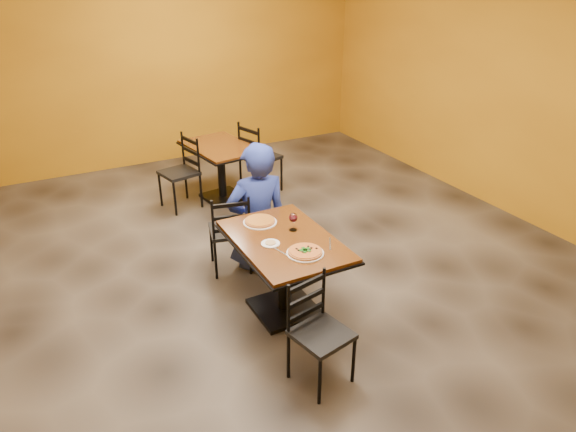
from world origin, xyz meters
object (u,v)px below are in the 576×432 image
pizza_main (305,251)px  pizza_far (260,221)px  plate_far (260,222)px  plate_main (305,253)px  chair_second_left (179,173)px  table_main (284,258)px  chair_main_far (230,231)px  chair_main_near (322,335)px  side_plate (271,244)px  table_second (221,160)px  chair_second_right (261,157)px  diner (257,206)px  wine_glass (293,221)px

pizza_main → pizza_far: bearing=97.6°
plate_far → plate_main: bearing=-82.4°
pizza_main → chair_second_left: bearing=93.6°
table_main → chair_second_left: chair_second_left is taller
chair_main_far → plate_main: size_ratio=2.80×
table_main → chair_main_near: chair_main_near is taller
pizza_main → pizza_far: same height
chair_second_left → side_plate: 2.68m
table_second → chair_main_near: chair_main_near is taller
table_main → chair_main_far: (-0.15, 0.93, -0.12)m
side_plate → pizza_main: bearing=-56.8°
plate_main → table_second: bearing=82.5°
chair_second_right → pizza_main: (-0.97, -2.95, 0.28)m
table_main → pizza_main: size_ratio=4.33×
pizza_far → side_plate: 0.42m
chair_second_right → pizza_main: size_ratio=3.47×
pizza_far → chair_second_right: bearing=65.0°
plate_far → chair_second_right: bearing=65.0°
plate_far → side_plate: (-0.09, -0.41, 0.00)m
table_main → chair_main_near: bearing=-100.2°
table_second → pizza_far: (-0.48, -2.26, 0.22)m
chair_main_far → pizza_far: bearing=113.2°
table_main → table_second: 2.67m
diner → side_plate: size_ratio=8.42×
table_main → chair_second_left: bearing=93.3°
plate_main → plate_far: size_ratio=1.00×
chair_main_near → plate_far: (0.11, 1.29, 0.33)m
table_main → table_second: same height
diner → plate_main: bearing=90.6°
pizza_far → wine_glass: (0.20, -0.27, 0.07)m
chair_second_left → plate_main: 2.97m
table_second → diner: 1.80m
chair_main_near → pizza_far: chair_main_near is taller
plate_main → plate_far: same height
pizza_main → table_second: bearing=82.5°
table_second → wine_glass: 2.57m
chair_second_left → diner: diner is taller
table_second → chair_second_left: chair_second_left is taller
plate_main → pizza_far: pizza_far is taller
chair_main_far → chair_second_left: (-0.00, 1.71, 0.03)m
wine_glass → diner: bearing=90.5°
table_main → side_plate: (-0.15, -0.03, 0.20)m
table_main → wine_glass: (0.14, 0.11, 0.28)m
diner → pizza_main: diner is taller
wine_glass → table_main: bearing=-143.5°
table_second → plate_far: (-0.48, -2.26, 0.20)m
side_plate → wine_glass: bearing=25.0°
chair_main_far → chair_second_right: (1.15, 1.71, 0.06)m
diner → chair_main_near: bearing=85.9°
plate_main → side_plate: same height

